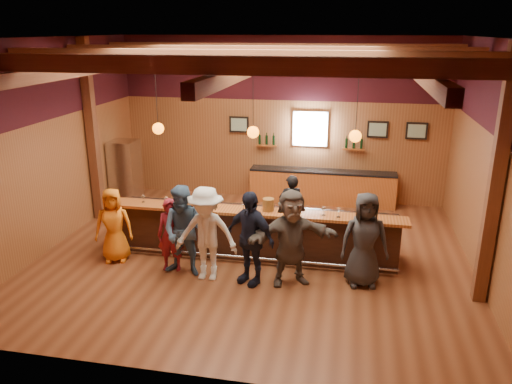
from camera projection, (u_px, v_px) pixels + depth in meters
The scene contains 27 objects.
room at pixel (254, 106), 9.81m from camera, with size 9.04×9.00×4.52m.
bar_counter at pixel (255, 231), 10.74m from camera, with size 6.30×1.07×1.11m.
back_bar_cabinet at pixel (322, 187), 13.86m from camera, with size 4.00×0.52×0.95m.
window at pixel (310, 129), 13.65m from camera, with size 0.95×0.09×0.95m.
framed_pictures at pixel (342, 128), 13.47m from camera, with size 5.35×0.05×0.45m.
wine_shelves at pixel (309, 145), 13.73m from camera, with size 3.00×0.18×0.30m.
pendant_lights at pixel (253, 132), 9.92m from camera, with size 4.24×0.24×1.37m.
stainless_fridge at pixel (125, 173), 13.65m from camera, with size 0.70×0.70×1.80m, color silver.
customer_orange at pixel (114, 225), 10.32m from camera, with size 0.77×0.50×1.58m, color orange.
customer_redvest at pixel (171, 235), 9.93m from camera, with size 0.55×0.36×1.50m, color maroon.
customer_denim at pixel (184, 231), 9.69m from camera, with size 0.89×0.69×1.83m, color #426184.
customer_white at pixel (206, 234), 9.50m from camera, with size 1.21×0.70×1.87m, color silver.
customer_navy at pixel (250, 238), 9.37m from camera, with size 1.08×0.45×1.84m, color black.
customer_brown at pixel (291, 238), 9.34m from camera, with size 1.74×0.55×1.87m, color #584E46.
customer_dark at pixel (365, 240), 9.30m from camera, with size 0.90×0.58×1.83m, color #2B2B2E.
bartender at pixel (291, 207), 11.42m from camera, with size 0.56×0.37×1.53m, color black.
ice_bucket at pixel (268, 205), 10.19m from camera, with size 0.24×0.24×0.26m, color brown.
bottle_a at pixel (284, 205), 10.17m from camera, with size 0.07×0.07×0.34m.
bottle_b at pixel (288, 205), 10.13m from camera, with size 0.08×0.08×0.35m.
glass_a at pixel (143, 197), 10.69m from camera, with size 0.08×0.08×0.17m.
glass_b at pixel (166, 199), 10.52m from camera, with size 0.08×0.08×0.19m.
glass_c at pixel (183, 199), 10.55m from camera, with size 0.08×0.08×0.18m.
glass_d at pixel (216, 202), 10.35m from camera, with size 0.08×0.08×0.18m.
glass_e at pixel (244, 204), 10.20m from camera, with size 0.09×0.09×0.20m.
glass_f at pixel (288, 207), 10.05m from camera, with size 0.09×0.09×0.19m.
glass_g at pixel (324, 209), 9.92m from camera, with size 0.09×0.09×0.20m.
glass_h at pixel (339, 210), 9.83m from camera, with size 0.09×0.09×0.20m.
Camera 1 is at (1.94, -9.60, 4.67)m, focal length 35.00 mm.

